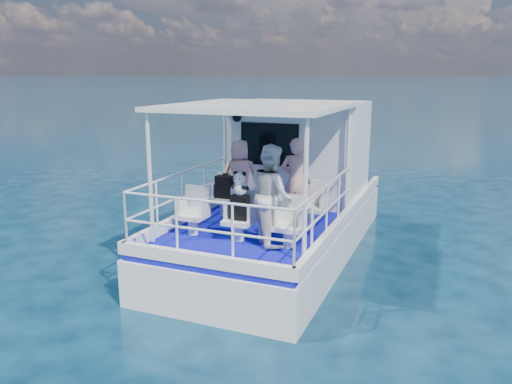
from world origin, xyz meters
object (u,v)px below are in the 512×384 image
Objects in this scene: passenger_port_fwd at (240,177)px; backpack_center at (240,208)px; passenger_stbd_aft at (272,195)px; panda at (240,183)px.

passenger_port_fwd is 3.57× the size of backpack_center.
passenger_port_fwd is 0.90× the size of passenger_stbd_aft.
passenger_stbd_aft is (1.25, -1.51, 0.08)m from passenger_port_fwd.
passenger_port_fwd is 1.97m from passenger_stbd_aft.
passenger_stbd_aft reaches higher than panda.
passenger_port_fwd is 1.76m from backpack_center.
panda is (-0.00, 0.02, 0.42)m from backpack_center.
backpack_center is at bearing -89.39° from panda.
passenger_port_fwd reaches higher than panda.
passenger_stbd_aft is at bearing 8.77° from backpack_center.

